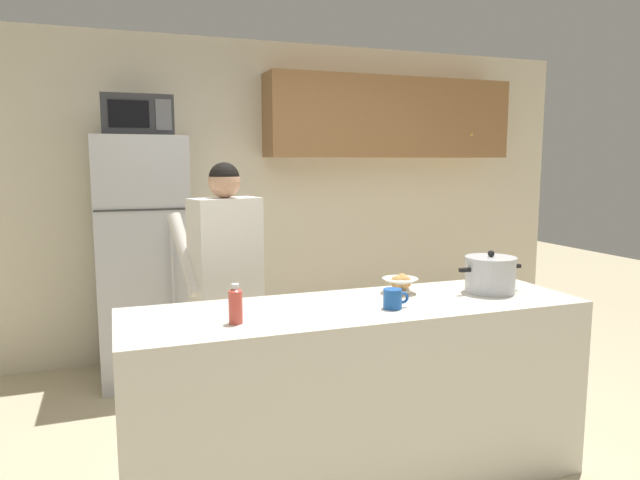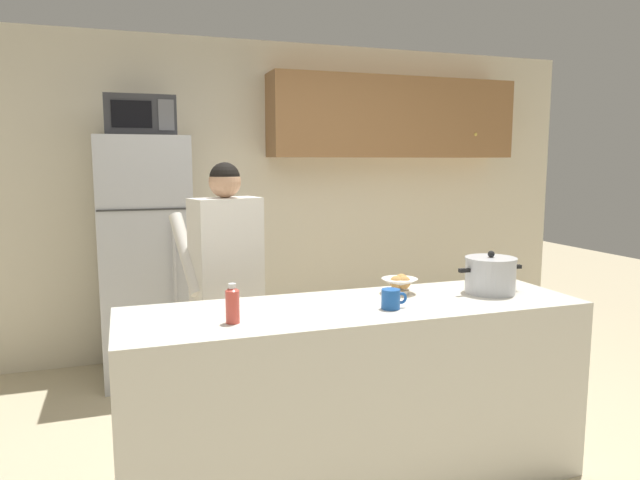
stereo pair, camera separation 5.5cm
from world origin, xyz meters
name	(u,v)px [view 1 (the left image)]	position (x,y,z in m)	size (l,w,h in m)	color
ground_plane	(357,480)	(0.00, 0.00, 0.00)	(14.00, 14.00, 0.00)	#C6B793
back_wall_unit	(281,181)	(0.26, 2.25, 1.45)	(6.00, 0.48, 2.60)	beige
kitchen_island	(357,394)	(0.00, 0.00, 0.46)	(2.27, 0.68, 0.92)	silver
refrigerator	(143,260)	(-0.92, 1.85, 0.90)	(0.64, 0.68, 1.79)	#B7BABF
microwave	(137,116)	(-0.92, 1.83, 1.93)	(0.48, 0.37, 0.28)	#2D2D30
person_near_pot	(225,265)	(-0.49, 0.86, 1.00)	(0.57, 0.52, 1.61)	#726656
cooking_pot	(490,274)	(0.78, 0.01, 1.02)	(0.38, 0.27, 0.23)	silver
coffee_mug	(393,299)	(0.13, -0.12, 0.97)	(0.13, 0.09, 0.10)	#1E59B2
bread_bowl	(400,283)	(0.31, 0.16, 0.97)	(0.19, 0.19, 0.10)	white
bottle_near_edge	(236,304)	(-0.63, -0.11, 1.01)	(0.06, 0.06, 0.18)	#D84C3F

